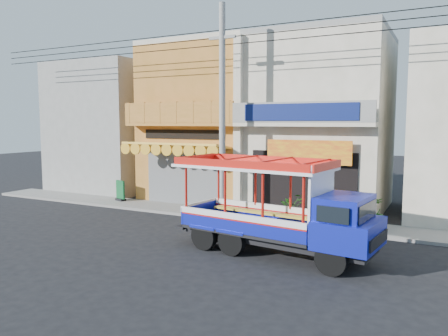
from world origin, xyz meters
name	(u,v)px	position (x,y,z in m)	size (l,w,h in m)	color
ground	(204,240)	(0.00, 0.00, 0.00)	(90.00, 90.00, 0.00)	black
sidewalk	(250,217)	(0.00, 4.00, 0.06)	(30.00, 2.00, 0.12)	slate
shophouse_left	(213,123)	(-4.00, 7.96, 4.11)	(6.00, 7.50, 8.24)	#A76E25
shophouse_right	(322,123)	(2.00, 7.96, 4.11)	(6.00, 6.75, 8.24)	#B1AB91
party_pilaster	(238,125)	(-1.00, 4.85, 4.00)	(0.35, 0.30, 8.00)	#B1AB91
filler_building_left	(114,128)	(-11.00, 8.00, 3.80)	(6.00, 6.00, 7.60)	gray
utility_pole	(225,101)	(-0.85, 3.30, 5.03)	(28.00, 0.26, 9.00)	gray
songthaew_truck	(288,211)	(3.22, -0.44, 1.45)	(6.64, 2.85, 3.00)	black
green_sign	(120,192)	(-7.42, 4.28, 0.56)	(0.67, 0.47, 1.04)	black
potted_plant_a	(292,207)	(1.86, 3.99, 0.68)	(1.01, 0.87, 1.12)	#29641C
potted_plant_c	(375,212)	(5.08, 4.49, 0.67)	(0.62, 0.62, 1.11)	#29641C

